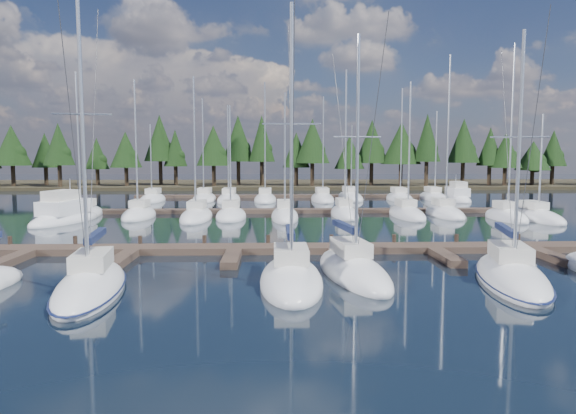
{
  "coord_description": "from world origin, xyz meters",
  "views": [
    {
      "loc": [
        -3.79,
        -12.94,
        5.8
      ],
      "look_at": [
        -2.65,
        22.0,
        2.37
      ],
      "focal_mm": 32.0,
      "sensor_mm": 36.0,
      "label": 1
    }
  ],
  "objects_px": {
    "front_sailboat_1": "(91,286)",
    "motor_yacht_left": "(65,216)",
    "front_sailboat_3": "(353,270)",
    "motor_yacht_right": "(457,197)",
    "front_sailboat_4": "(511,276)",
    "front_sailboat_2": "(291,279)",
    "main_dock": "(335,250)"
  },
  "relations": [
    {
      "from": "main_dock",
      "to": "front_sailboat_3",
      "type": "height_order",
      "value": "front_sailboat_3"
    },
    {
      "from": "main_dock",
      "to": "front_sailboat_3",
      "type": "relative_size",
      "value": 3.6
    },
    {
      "from": "front_sailboat_1",
      "to": "motor_yacht_right",
      "type": "distance_m",
      "value": 55.4
    },
    {
      "from": "front_sailboat_1",
      "to": "front_sailboat_4",
      "type": "bearing_deg",
      "value": 3.71
    },
    {
      "from": "main_dock",
      "to": "motor_yacht_left",
      "type": "bearing_deg",
      "value": 144.76
    },
    {
      "from": "front_sailboat_1",
      "to": "front_sailboat_2",
      "type": "height_order",
      "value": "front_sailboat_1"
    },
    {
      "from": "front_sailboat_1",
      "to": "front_sailboat_3",
      "type": "xyz_separation_m",
      "value": [
        11.71,
        2.68,
        -0.01
      ]
    },
    {
      "from": "motor_yacht_left",
      "to": "front_sailboat_1",
      "type": "bearing_deg",
      "value": -66.21
    },
    {
      "from": "front_sailboat_4",
      "to": "motor_yacht_left",
      "type": "relative_size",
      "value": 1.23
    },
    {
      "from": "front_sailboat_1",
      "to": "motor_yacht_left",
      "type": "xyz_separation_m",
      "value": [
        -10.66,
        24.18,
        0.23
      ]
    },
    {
      "from": "front_sailboat_2",
      "to": "motor_yacht_right",
      "type": "bearing_deg",
      "value": 61.7
    },
    {
      "from": "front_sailboat_3",
      "to": "front_sailboat_4",
      "type": "height_order",
      "value": "front_sailboat_3"
    },
    {
      "from": "front_sailboat_1",
      "to": "motor_yacht_right",
      "type": "bearing_deg",
      "value": 54.3
    },
    {
      "from": "motor_yacht_right",
      "to": "main_dock",
      "type": "bearing_deg",
      "value": -119.66
    },
    {
      "from": "motor_yacht_left",
      "to": "motor_yacht_right",
      "type": "relative_size",
      "value": 1.14
    },
    {
      "from": "front_sailboat_2",
      "to": "front_sailboat_4",
      "type": "distance_m",
      "value": 10.24
    },
    {
      "from": "front_sailboat_4",
      "to": "motor_yacht_left",
      "type": "bearing_deg",
      "value": 142.15
    },
    {
      "from": "main_dock",
      "to": "front_sailboat_1",
      "type": "height_order",
      "value": "front_sailboat_1"
    },
    {
      "from": "front_sailboat_3",
      "to": "motor_yacht_left",
      "type": "distance_m",
      "value": 31.02
    },
    {
      "from": "front_sailboat_4",
      "to": "motor_yacht_right",
      "type": "bearing_deg",
      "value": 72.91
    },
    {
      "from": "front_sailboat_1",
      "to": "front_sailboat_2",
      "type": "xyz_separation_m",
      "value": [
        8.64,
        0.99,
        -0.0
      ]
    },
    {
      "from": "front_sailboat_1",
      "to": "front_sailboat_4",
      "type": "relative_size",
      "value": 1.13
    },
    {
      "from": "front_sailboat_4",
      "to": "motor_yacht_right",
      "type": "relative_size",
      "value": 1.4
    },
    {
      "from": "front_sailboat_1",
      "to": "front_sailboat_4",
      "type": "xyz_separation_m",
      "value": [
        18.88,
        1.22,
        -0.02
      ]
    },
    {
      "from": "front_sailboat_3",
      "to": "motor_yacht_right",
      "type": "xyz_separation_m",
      "value": [
        20.62,
        42.31,
        0.19
      ]
    },
    {
      "from": "front_sailboat_3",
      "to": "front_sailboat_2",
      "type": "bearing_deg",
      "value": -151.12
    },
    {
      "from": "front_sailboat_1",
      "to": "front_sailboat_3",
      "type": "relative_size",
      "value": 1.12
    },
    {
      "from": "front_sailboat_2",
      "to": "motor_yacht_left",
      "type": "relative_size",
      "value": 1.33
    },
    {
      "from": "main_dock",
      "to": "front_sailboat_3",
      "type": "distance_m",
      "value": 5.81
    },
    {
      "from": "front_sailboat_1",
      "to": "motor_yacht_right",
      "type": "xyz_separation_m",
      "value": [
        32.33,
        44.99,
        0.18
      ]
    },
    {
      "from": "main_dock",
      "to": "front_sailboat_4",
      "type": "height_order",
      "value": "front_sailboat_4"
    },
    {
      "from": "front_sailboat_4",
      "to": "motor_yacht_left",
      "type": "height_order",
      "value": "front_sailboat_4"
    }
  ]
}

